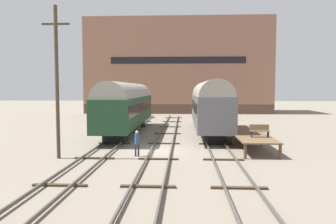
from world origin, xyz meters
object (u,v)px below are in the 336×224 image
(train_car_grey, at_px, (209,104))
(train_car_green, at_px, (128,105))
(bench, at_px, (260,130))
(person_worker, at_px, (137,141))
(utility_pole, at_px, (57,80))

(train_car_grey, distance_m, train_car_green, 8.38)
(train_car_grey, xyz_separation_m, train_car_green, (-8.38, 0.11, -0.12))
(train_car_grey, height_order, bench, train_car_grey)
(train_car_grey, height_order, train_car_green, train_car_grey)
(train_car_grey, height_order, person_worker, train_car_grey)
(train_car_green, relative_size, utility_pole, 1.85)
(person_worker, bearing_deg, utility_pole, -170.24)
(train_car_green, relative_size, person_worker, 10.38)
(train_car_grey, distance_m, utility_pole, 16.61)
(train_car_green, relative_size, bench, 13.09)
(utility_pole, bearing_deg, train_car_green, 79.08)
(train_car_green, xyz_separation_m, utility_pole, (-2.42, -12.55, 2.19))
(utility_pole, bearing_deg, person_worker, 9.76)
(bench, distance_m, person_worker, 8.97)
(person_worker, bearing_deg, train_car_grey, 63.69)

